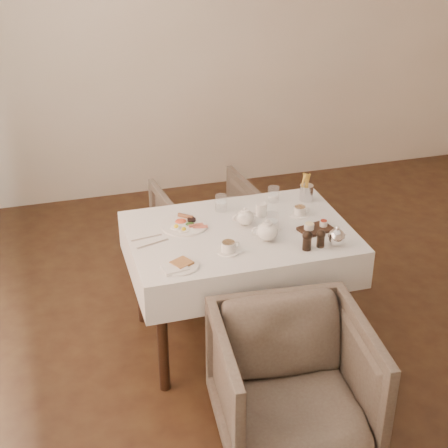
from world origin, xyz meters
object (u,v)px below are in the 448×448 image
object	(u,v)px
table	(239,248)
armchair_far	(207,225)
breakfast_plate	(184,224)
armchair_near	(293,385)
teapot_centre	(245,216)

from	to	relation	value
table	armchair_far	xyz separation A→B (m)	(0.05, 0.92, -0.33)
breakfast_plate	armchair_near	bearing A→B (deg)	-97.09
table	armchair_far	size ratio (longest dim) A/B	1.87
armchair_near	armchair_far	bearing A→B (deg)	93.51
breakfast_plate	teapot_centre	bearing A→B (deg)	-37.27
teapot_centre	table	bearing A→B (deg)	-132.39
armchair_near	teapot_centre	size ratio (longest dim) A/B	5.29
table	breakfast_plate	xyz separation A→B (m)	(-0.29, 0.15, 0.13)
teapot_centre	armchair_far	bearing A→B (deg)	88.67
table	teapot_centre	world-z (taller)	teapot_centre
teapot_centre	armchair_near	bearing A→B (deg)	-94.39
armchair_far	breakfast_plate	size ratio (longest dim) A/B	2.52
armchair_near	armchair_far	world-z (taller)	armchair_near
armchair_near	teapot_centre	distance (m)	1.06
breakfast_plate	armchair_far	bearing A→B (deg)	43.14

